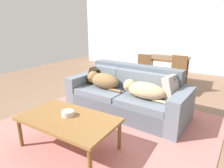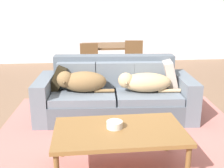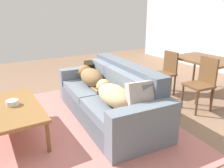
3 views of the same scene
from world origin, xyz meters
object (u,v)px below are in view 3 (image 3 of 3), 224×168
(bowl_on_coffee_table, at_px, (12,103))
(dining_chair_near_right, at_px, (202,81))
(dog_on_right_cushion, at_px, (112,94))
(throw_pillow_by_left_arm, at_px, (94,70))
(dining_table, at_px, (205,62))
(couch, at_px, (111,98))
(dog_on_left_cushion, at_px, (90,76))
(dining_chair_near_left, at_px, (166,71))
(coffee_table, at_px, (10,110))
(throw_pillow_by_right_arm, at_px, (143,98))

(bowl_on_coffee_table, distance_m, dining_chair_near_right, 3.00)
(dog_on_right_cushion, bearing_deg, throw_pillow_by_left_arm, 169.79)
(bowl_on_coffee_table, relative_size, dining_table, 0.14)
(dog_on_right_cushion, bearing_deg, couch, 156.98)
(couch, relative_size, throw_pillow_by_left_arm, 6.34)
(dog_on_left_cushion, xyz_separation_m, dining_chair_near_left, (0.17, 1.62, -0.09))
(coffee_table, bearing_deg, dining_chair_near_left, 93.82)
(dog_on_left_cushion, distance_m, throw_pillow_by_right_arm, 1.34)
(throw_pillow_by_left_arm, height_order, dining_table, throw_pillow_by_left_arm)
(dog_on_left_cushion, relative_size, dog_on_right_cushion, 0.92)
(throw_pillow_by_right_arm, height_order, dining_chair_near_right, dining_chair_near_right)
(bowl_on_coffee_table, xyz_separation_m, dining_table, (0.28, 3.53, 0.19))
(dog_on_right_cushion, distance_m, dining_chair_near_left, 1.86)
(dog_on_right_cushion, distance_m, throw_pillow_by_right_arm, 0.48)
(throw_pillow_by_right_arm, bearing_deg, throw_pillow_by_left_arm, 175.91)
(couch, bearing_deg, throw_pillow_by_right_arm, 3.46)
(couch, xyz_separation_m, throw_pillow_by_left_arm, (-0.82, 0.11, 0.26))
(bowl_on_coffee_table, distance_m, dining_chair_near_left, 2.94)
(throw_pillow_by_left_arm, bearing_deg, dog_on_right_cushion, -14.30)
(throw_pillow_by_left_arm, distance_m, bowl_on_coffee_table, 1.67)
(throw_pillow_by_left_arm, height_order, dining_chair_near_left, dining_chair_near_left)
(couch, distance_m, bowl_on_coffee_table, 1.45)
(couch, bearing_deg, dining_table, 91.25)
(dog_on_right_cushion, distance_m, throw_pillow_by_left_arm, 1.25)
(dog_on_left_cushion, bearing_deg, throw_pillow_by_right_arm, 8.48)
(dining_chair_near_left, bearing_deg, coffee_table, -86.31)
(dog_on_right_cushion, height_order, coffee_table, dog_on_right_cushion)
(dining_chair_near_right, bearing_deg, dining_chair_near_left, -176.36)
(throw_pillow_by_right_arm, bearing_deg, dining_table, 108.92)
(dog_on_left_cushion, bearing_deg, dining_chair_near_right, 60.25)
(dining_table, bearing_deg, dog_on_right_cushion, -82.91)
(dining_chair_near_left, bearing_deg, bowl_on_coffee_table, -87.08)
(throw_pillow_by_right_arm, distance_m, coffee_table, 1.76)
(dog_on_left_cushion, distance_m, dining_chair_near_right, 1.92)
(dining_table, xyz_separation_m, dining_chair_near_left, (-0.44, -0.59, -0.19))
(dog_on_left_cushion, distance_m, dog_on_right_cushion, 0.90)
(throw_pillow_by_left_arm, distance_m, dining_table, 2.20)
(couch, relative_size, dining_chair_near_left, 2.68)
(throw_pillow_by_left_arm, xyz_separation_m, throw_pillow_by_right_arm, (1.65, -0.12, 0.03))
(throw_pillow_by_left_arm, bearing_deg, throw_pillow_by_right_arm, -4.09)
(throw_pillow_by_right_arm, relative_size, dining_chair_near_right, 0.46)
(dining_chair_near_right, bearing_deg, dog_on_right_cushion, -90.15)
(throw_pillow_by_right_arm, distance_m, dining_chair_near_left, 1.92)
(coffee_table, height_order, dining_table, dining_table)
(dog_on_right_cushion, height_order, dining_chair_near_right, dining_chair_near_right)
(dog_on_left_cushion, bearing_deg, throw_pillow_by_left_arm, 149.45)
(throw_pillow_by_right_arm, relative_size, dining_chair_near_left, 0.49)
(throw_pillow_by_left_arm, xyz_separation_m, dining_chair_near_right, (1.39, 1.37, -0.07))
(couch, bearing_deg, dining_chair_near_right, 73.23)
(bowl_on_coffee_table, bearing_deg, dog_on_right_cushion, 65.19)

